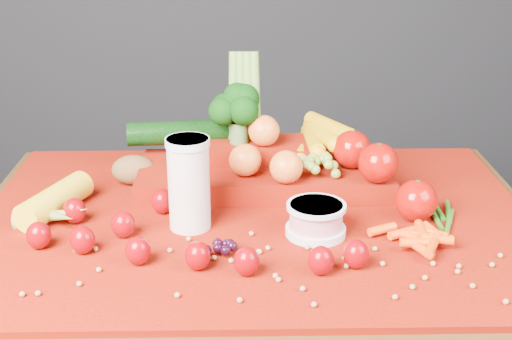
{
  "coord_description": "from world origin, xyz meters",
  "views": [
    {
      "loc": [
        -0.03,
        -1.23,
        1.35
      ],
      "look_at": [
        0.0,
        0.02,
        0.85
      ],
      "focal_mm": 50.0,
      "sensor_mm": 36.0,
      "label": 1
    }
  ],
  "objects_px": {
    "milk_glass": "(189,180)",
    "produce_mound": "(276,159)",
    "yogurt_bowl": "(316,218)",
    "table": "(256,266)"
  },
  "relations": [
    {
      "from": "milk_glass",
      "to": "produce_mound",
      "type": "xyz_separation_m",
      "value": [
        0.17,
        0.2,
        -0.03
      ]
    },
    {
      "from": "table",
      "to": "yogurt_bowl",
      "type": "distance_m",
      "value": 0.19
    },
    {
      "from": "table",
      "to": "produce_mound",
      "type": "xyz_separation_m",
      "value": [
        0.04,
        0.15,
        0.17
      ]
    },
    {
      "from": "milk_glass",
      "to": "yogurt_bowl",
      "type": "relative_size",
      "value": 1.58
    },
    {
      "from": "table",
      "to": "produce_mound",
      "type": "height_order",
      "value": "produce_mound"
    },
    {
      "from": "yogurt_bowl",
      "to": "produce_mound",
      "type": "relative_size",
      "value": 0.18
    },
    {
      "from": "produce_mound",
      "to": "table",
      "type": "bearing_deg",
      "value": -105.72
    },
    {
      "from": "table",
      "to": "produce_mound",
      "type": "bearing_deg",
      "value": 74.28
    },
    {
      "from": "table",
      "to": "produce_mound",
      "type": "distance_m",
      "value": 0.23
    },
    {
      "from": "yogurt_bowl",
      "to": "produce_mound",
      "type": "xyz_separation_m",
      "value": [
        -0.06,
        0.23,
        0.03
      ]
    }
  ]
}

